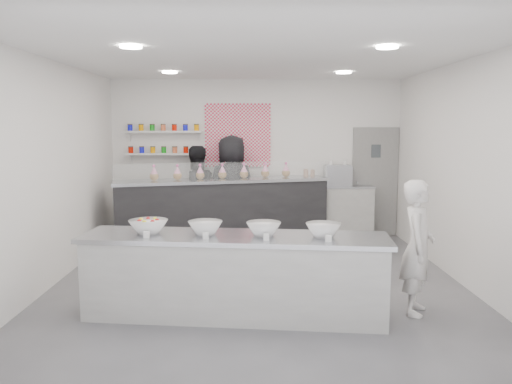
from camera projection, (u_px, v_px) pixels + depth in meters
floor at (258, 283)px, 6.82m from camera, size 6.00×6.00×0.00m
ceiling at (258, 58)px, 6.43m from camera, size 6.00×6.00×0.00m
back_wall at (256, 159)px, 9.60m from camera, size 5.50×0.00×5.50m
left_wall at (51, 174)px, 6.60m from camera, size 0.00×6.00×6.00m
right_wall at (464, 173)px, 6.65m from camera, size 0.00×6.00×6.00m
back_door at (375, 182)px, 9.65m from camera, size 0.88×0.04×2.10m
pattern_panel at (238, 135)px, 9.51m from camera, size 1.25×0.03×1.20m
jar_shelf_lower at (164, 154)px, 9.47m from camera, size 1.45×0.22×0.04m
jar_shelf_upper at (164, 132)px, 9.41m from camera, size 1.45×0.22×0.04m
preserve_jars at (164, 139)px, 9.41m from camera, size 1.45×0.10×0.56m
downlight_0 at (131, 47)px, 5.42m from camera, size 0.24×0.24×0.02m
downlight_1 at (387, 47)px, 5.45m from camera, size 0.24×0.24×0.02m
downlight_2 at (170, 72)px, 8.00m from camera, size 0.24×0.24×0.02m
downlight_3 at (344, 73)px, 8.03m from camera, size 0.24×0.24×0.02m
prep_counter at (235, 276)px, 5.57m from camera, size 3.46×1.13×0.93m
back_bar at (223, 211)px, 9.01m from camera, size 3.88×1.65×1.19m
sneeze_guard at (226, 171)px, 8.59m from camera, size 3.66×0.98×0.32m
espresso_ledge at (337, 212)px, 9.52m from camera, size 1.35×0.43×1.00m
espresso_machine at (338, 176)px, 9.43m from camera, size 0.50×0.35×0.38m
cup_stacks at (309, 178)px, 9.43m from camera, size 0.24×0.24×0.31m
prep_bowls at (234, 228)px, 5.50m from camera, size 2.37×0.73×0.15m
label_cards at (238, 243)px, 5.00m from camera, size 2.01×0.04×0.07m
cookie_bags at (222, 171)px, 8.91m from camera, size 2.51×0.80×0.27m
woman_prep at (418, 247)px, 5.63m from camera, size 0.54×0.65×1.53m
staff_left at (195, 194)px, 9.21m from camera, size 1.06×0.96×1.77m
staff_right at (232, 188)px, 9.26m from camera, size 1.13×0.95×1.96m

